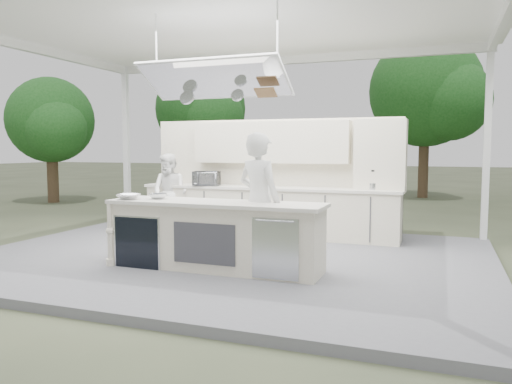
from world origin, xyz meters
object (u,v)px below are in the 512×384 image
at_px(head_chef, 259,201).
at_px(sous_chef, 170,193).
at_px(back_counter, 268,211).
at_px(demo_island, 214,235).

height_order(head_chef, sous_chef, head_chef).
bearing_deg(back_counter, demo_island, -86.37).
xyz_separation_m(demo_island, head_chef, (0.59, 0.24, 0.48)).
relative_size(back_counter, sous_chef, 3.21).
height_order(demo_island, head_chef, head_chef).
bearing_deg(sous_chef, demo_island, -49.25).
distance_m(back_counter, sous_chef, 2.00).
height_order(back_counter, head_chef, head_chef).
xyz_separation_m(head_chef, sous_chef, (-2.72, 2.22, -0.16)).
bearing_deg(demo_island, head_chef, 22.06).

